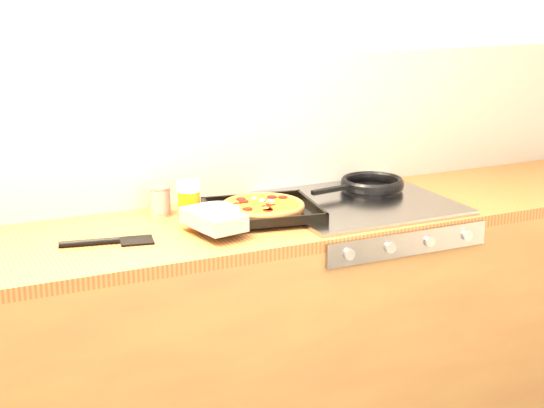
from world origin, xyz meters
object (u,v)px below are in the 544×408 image
pizza_on_tray (249,210)px  frying_pan (371,185)px  juice_glass (189,200)px  tomato_can (160,201)px

pizza_on_tray → frying_pan: (0.54, 0.13, -0.00)m
frying_pan → juice_glass: 0.71m
pizza_on_tray → juice_glass: juice_glass is taller
frying_pan → juice_glass: size_ratio=3.14×
frying_pan → juice_glass: bearing=-179.2°
pizza_on_tray → tomato_can: size_ratio=5.07×
frying_pan → juice_glass: (-0.71, -0.01, 0.03)m
pizza_on_tray → juice_glass: (-0.17, 0.12, 0.03)m
pizza_on_tray → tomato_can: tomato_can is taller
pizza_on_tray → juice_glass: bearing=144.9°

